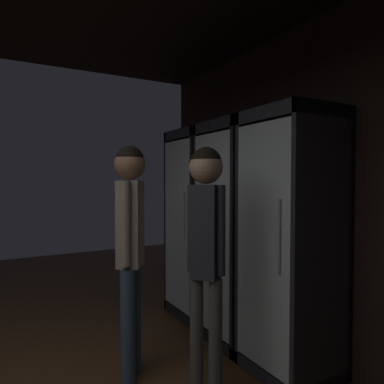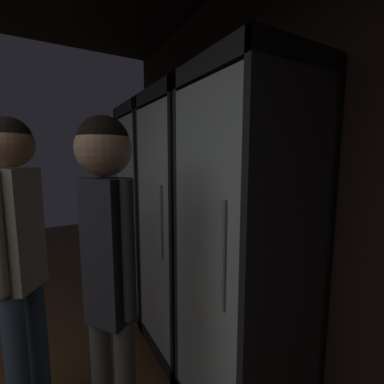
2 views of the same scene
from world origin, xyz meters
name	(u,v)px [view 1 (image 1 of 2)]	position (x,y,z in m)	size (l,w,h in m)	color
cooler_far_left	(203,225)	(-1.95, 2.73, 0.99)	(0.65, 0.60, 2.02)	black
cooler_left	(241,234)	(-1.27, 2.74, 0.98)	(0.65, 0.60, 2.02)	black
cooler_center	(295,246)	(-0.59, 2.73, 0.98)	(0.65, 0.60, 2.02)	#2B2B30
shopper_near	(130,234)	(-1.11, 1.60, 1.09)	(0.29, 0.26, 1.74)	#384C66
shopper_far	(206,235)	(-0.61, 1.95, 1.12)	(0.23, 0.23, 1.71)	#4C4C4C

